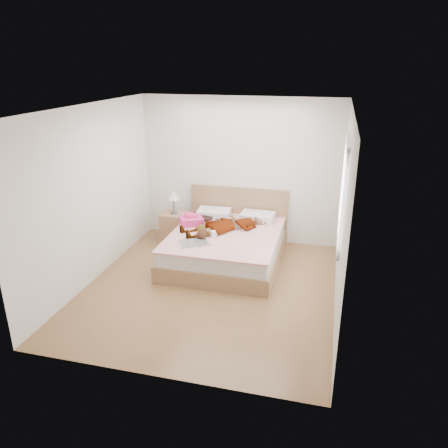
% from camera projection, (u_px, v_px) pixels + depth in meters
% --- Properties ---
extents(ground, '(4.00, 4.00, 0.00)m').
position_uv_depth(ground, '(210.00, 288.00, 6.47)').
color(ground, '#503019').
rests_on(ground, ground).
extents(woman, '(1.60, 1.45, 0.22)m').
position_uv_depth(woman, '(227.00, 223.00, 7.28)').
color(woman, white).
rests_on(woman, bed).
extents(hair, '(0.57, 0.66, 0.09)m').
position_uv_depth(hair, '(203.00, 215.00, 7.84)').
color(hair, black).
rests_on(hair, bed).
extents(phone, '(0.08, 0.09, 0.05)m').
position_uv_depth(phone, '(205.00, 210.00, 7.74)').
color(phone, silver).
rests_on(phone, bed).
extents(room_shell, '(4.00, 4.00, 4.00)m').
position_uv_depth(room_shell, '(343.00, 194.00, 5.80)').
color(room_shell, white).
rests_on(room_shell, ground).
extents(bed, '(1.80, 2.08, 1.00)m').
position_uv_depth(bed, '(227.00, 244.00, 7.31)').
color(bed, '#895F3F').
rests_on(bed, ground).
extents(towel, '(0.48, 0.46, 0.20)m').
position_uv_depth(towel, '(191.00, 220.00, 7.50)').
color(towel, '#E43E8C').
rests_on(towel, bed).
extents(magazine, '(0.56, 0.50, 0.03)m').
position_uv_depth(magazine, '(194.00, 243.00, 6.73)').
color(magazine, white).
rests_on(magazine, bed).
extents(coffee_mug, '(0.14, 0.12, 0.11)m').
position_uv_depth(coffee_mug, '(213.00, 234.00, 6.95)').
color(coffee_mug, white).
rests_on(coffee_mug, bed).
extents(plush_toy, '(0.19, 0.26, 0.14)m').
position_uv_depth(plush_toy, '(202.00, 234.00, 6.90)').
color(plush_toy, black).
rests_on(plush_toy, bed).
extents(nightstand, '(0.46, 0.41, 0.99)m').
position_uv_depth(nightstand, '(175.00, 225.00, 7.99)').
color(nightstand, '#8F6442').
rests_on(nightstand, ground).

